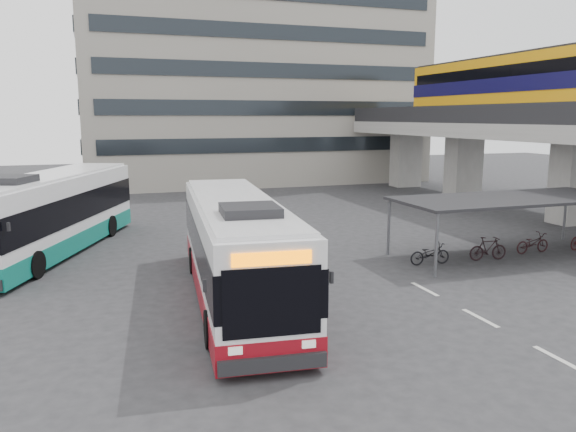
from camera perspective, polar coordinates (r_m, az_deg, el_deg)
name	(u,v)px	position (r m, az deg, el deg)	size (l,w,h in m)	color
ground	(359,297)	(18.97, 7.26, -8.13)	(120.00, 120.00, 0.00)	#28282B
viaduct	(523,111)	(37.96, 22.74, 9.80)	(8.00, 32.00, 9.68)	gray
bike_shelter	(509,218)	(25.62, 21.54, -0.21)	(10.00, 4.00, 2.54)	#595B60
office_block	(249,44)	(54.41, -3.94, 17.01)	(30.00, 15.00, 25.00)	gray
road_markings	(480,318)	(17.84, 18.95, -9.78)	(0.15, 7.60, 0.01)	beige
bus_main	(236,249)	(18.29, -5.29, -3.41)	(3.84, 12.22, 3.55)	white
bus_teal	(51,214)	(26.49, -22.94, 0.19)	(7.21, 12.62, 3.70)	white
pedestrian	(244,245)	(22.08, -4.47, -2.98)	(0.67, 0.44, 1.85)	black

